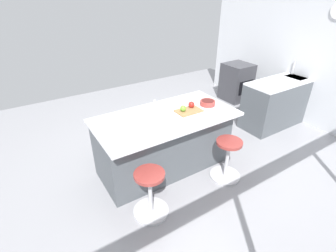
% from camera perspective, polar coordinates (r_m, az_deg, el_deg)
% --- Properties ---
extents(ground_plane, '(7.75, 7.75, 0.00)m').
position_cam_1_polar(ground_plane, '(3.92, 3.73, -9.46)').
color(ground_plane, gray).
extents(interior_partition_left, '(0.15, 5.22, 2.73)m').
position_cam_1_polar(interior_partition_left, '(5.52, 31.09, 13.92)').
color(interior_partition_left, silver).
rests_on(interior_partition_left, ground_plane).
extents(sink_cabinet, '(1.97, 0.60, 1.18)m').
position_cam_1_polar(sink_cabinet, '(5.57, 25.23, 5.45)').
color(sink_cabinet, '#4C5156').
rests_on(sink_cabinet, ground_plane).
extents(oven_range, '(0.60, 0.61, 0.87)m').
position_cam_1_polar(oven_range, '(6.32, 15.33, 9.64)').
color(oven_range, '#38383D').
rests_on(oven_range, ground_plane).
extents(kitchen_island, '(1.97, 1.01, 0.89)m').
position_cam_1_polar(kitchen_island, '(3.69, -0.81, -3.54)').
color(kitchen_island, '#4C5156').
rests_on(kitchen_island, ground_plane).
extents(stool_by_window, '(0.44, 0.44, 0.61)m').
position_cam_1_polar(stool_by_window, '(3.68, 13.26, -7.64)').
color(stool_by_window, '#B7B7BC').
rests_on(stool_by_window, ground_plane).
extents(stool_middle, '(0.44, 0.44, 0.61)m').
position_cam_1_polar(stool_middle, '(3.09, -4.05, -15.30)').
color(stool_middle, '#B7B7BC').
rests_on(stool_middle, ground_plane).
extents(cutting_board, '(0.36, 0.24, 0.02)m').
position_cam_1_polar(cutting_board, '(3.57, 4.71, 3.46)').
color(cutting_board, olive).
rests_on(cutting_board, kitchen_island).
extents(apple_green, '(0.09, 0.09, 0.09)m').
position_cam_1_polar(apple_green, '(3.51, 3.46, 4.02)').
color(apple_green, '#609E2D').
rests_on(apple_green, cutting_board).
extents(apple_red, '(0.09, 0.09, 0.09)m').
position_cam_1_polar(apple_red, '(3.63, 5.35, 4.89)').
color(apple_red, red).
rests_on(apple_red, cutting_board).
extents(water_bottle, '(0.06, 0.06, 0.31)m').
position_cam_1_polar(water_bottle, '(3.22, -2.99, 2.80)').
color(water_bottle, silver).
rests_on(water_bottle, kitchen_island).
extents(fruit_bowl, '(0.23, 0.23, 0.07)m').
position_cam_1_polar(fruit_bowl, '(3.79, 9.00, 5.27)').
color(fruit_bowl, '#993833').
rests_on(fruit_bowl, kitchen_island).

